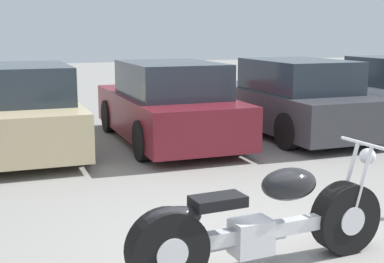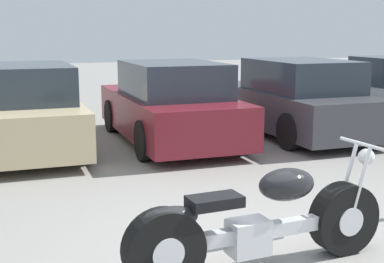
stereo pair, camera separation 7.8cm
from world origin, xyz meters
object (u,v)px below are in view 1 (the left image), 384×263
motorcycle (261,223)px  parked_car_champagne (21,111)px  parked_car_maroon (168,105)px  parked_car_dark_grey (292,100)px

motorcycle → parked_car_champagne: bearing=106.4°
parked_car_champagne → parked_car_maroon: (2.53, -0.20, 0.00)m
parked_car_champagne → parked_car_maroon: 2.54m
parked_car_champagne → parked_car_dark_grey: size_ratio=1.00×
motorcycle → parked_car_champagne: 5.78m
motorcycle → parked_car_maroon: 5.42m
parked_car_maroon → parked_car_dark_grey: (2.53, -0.11, 0.00)m
parked_car_dark_grey → parked_car_maroon: bearing=177.6°
motorcycle → parked_car_dark_grey: bearing=56.8°
parked_car_champagne → parked_car_dark_grey: (5.06, -0.30, 0.00)m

